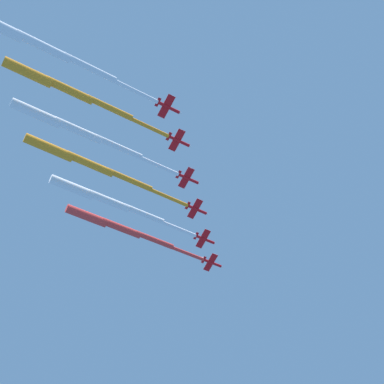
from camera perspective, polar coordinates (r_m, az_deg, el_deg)
jet_lead at (r=257.37m, az=-6.41°, el=-3.18°), size 64.64×33.45×4.40m
jet_port_inner at (r=245.97m, az=-7.53°, el=-0.76°), size 65.05×34.06×4.45m
jet_starboard_inner at (r=236.55m, az=-9.17°, el=2.50°), size 68.50×36.52×4.43m
jet_port_mid at (r=228.17m, az=-10.20°, el=5.42°), size 67.29×35.76×4.39m
jet_starboard_mid at (r=222.52m, az=-10.91°, el=8.85°), size 64.37×34.73×4.43m
jet_port_outer at (r=213.81m, az=-13.22°, el=12.50°), size 68.85×37.44×4.44m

